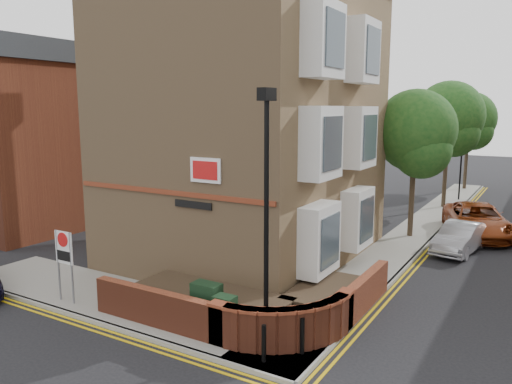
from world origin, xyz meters
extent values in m
plane|color=black|center=(0.00, 0.00, 0.00)|extent=(120.00, 120.00, 0.00)
cube|color=gray|center=(-3.50, 1.50, 0.06)|extent=(13.00, 3.00, 0.12)
cube|color=gray|center=(2.00, 16.00, 0.06)|extent=(2.00, 32.00, 0.12)
cube|color=gray|center=(-3.50, 0.00, 0.06)|extent=(13.00, 0.15, 0.12)
cube|color=gray|center=(3.00, 16.00, 0.06)|extent=(0.15, 32.00, 0.12)
cube|color=gold|center=(-3.50, -0.25, 0.01)|extent=(13.00, 0.28, 0.01)
cube|color=gold|center=(3.25, 16.00, 0.01)|extent=(0.28, 32.00, 0.01)
cube|color=#997651|center=(-3.00, 8.00, 5.62)|extent=(8.00, 10.00, 11.00)
cube|color=maroon|center=(-3.00, 2.97, 3.32)|extent=(7.80, 0.06, 0.15)
cube|color=white|center=(-1.50, 2.96, 4.12)|extent=(1.10, 0.05, 0.75)
cube|color=black|center=(-2.00, 2.96, 3.02)|extent=(1.40, 0.04, 0.22)
cylinder|color=black|center=(1.60, 1.20, 3.12)|extent=(0.12, 0.12, 6.00)
cylinder|color=black|center=(1.60, 1.20, 0.52)|extent=(0.20, 0.20, 0.80)
cube|color=black|center=(1.60, 1.20, 6.27)|extent=(0.25, 0.50, 0.30)
cube|color=black|center=(-0.30, 1.30, 0.72)|extent=(0.80, 0.45, 1.20)
cube|color=black|center=(0.50, 1.00, 0.67)|extent=(0.55, 0.40, 1.10)
cylinder|color=black|center=(2.00, 0.40, 0.57)|extent=(0.11, 0.11, 0.90)
cylinder|color=black|center=(2.60, 1.20, 0.57)|extent=(0.11, 0.11, 0.90)
cylinder|color=slate|center=(-5.30, 0.50, 1.22)|extent=(0.06, 0.06, 2.20)
cylinder|color=slate|center=(-4.70, 0.50, 1.22)|extent=(0.06, 0.06, 2.20)
cube|color=white|center=(-5.00, 0.50, 1.82)|extent=(0.72, 0.04, 1.00)
cylinder|color=red|center=(-5.00, 0.47, 2.07)|extent=(0.44, 0.02, 0.44)
cube|color=brown|center=(-15.00, 8.00, 4.00)|extent=(6.00, 10.00, 8.00)
cube|color=#282C30|center=(-15.00, 8.00, 8.50)|extent=(6.40, 10.40, 1.00)
cylinder|color=#382B1E|center=(2.00, 14.00, 2.40)|extent=(0.24, 0.24, 4.55)
sphere|color=#184617|center=(2.00, 14.00, 5.00)|extent=(3.64, 3.64, 3.64)
sphere|color=#184617|center=(2.40, 13.70, 4.15)|extent=(2.60, 2.60, 2.60)
sphere|color=#184617|center=(1.70, 14.40, 4.54)|extent=(2.86, 2.86, 2.86)
cylinder|color=#382B1E|center=(2.00, 22.00, 2.64)|extent=(0.24, 0.24, 5.04)
sphere|color=#184617|center=(2.00, 22.00, 5.52)|extent=(4.03, 4.03, 4.03)
sphere|color=#184617|center=(2.40, 21.70, 4.58)|extent=(2.88, 2.88, 2.88)
sphere|color=#184617|center=(1.70, 22.40, 5.02)|extent=(3.17, 3.17, 3.17)
cylinder|color=#382B1E|center=(2.00, 30.00, 2.50)|extent=(0.24, 0.24, 4.76)
sphere|color=#184617|center=(2.00, 30.00, 5.22)|extent=(3.81, 3.81, 3.81)
sphere|color=#184617|center=(2.40, 29.70, 4.34)|extent=(2.72, 2.72, 2.72)
sphere|color=#184617|center=(1.70, 30.40, 4.74)|extent=(2.99, 2.99, 2.99)
cylinder|color=black|center=(2.40, 25.00, 1.72)|extent=(0.10, 0.10, 3.20)
imported|color=black|center=(2.40, 25.00, 3.82)|extent=(0.20, 0.16, 1.00)
imported|color=#A0A0A7|center=(4.36, 12.71, 0.62)|extent=(1.83, 3.90, 1.24)
imported|color=maroon|center=(4.58, 16.00, 0.76)|extent=(4.05, 5.97, 1.52)
camera|label=1|loc=(7.38, -8.98, 5.96)|focal=35.00mm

